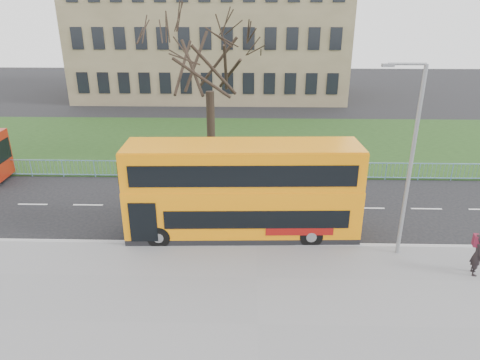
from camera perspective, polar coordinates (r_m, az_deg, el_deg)
ground at (r=20.54m, az=2.14°, el=-6.59°), size 120.00×120.00×0.00m
pavement at (r=14.91m, az=2.38°, el=-18.82°), size 80.00×10.50×0.12m
kerb at (r=19.15m, az=2.19°, el=-8.61°), size 80.00×0.20×0.14m
grass_verge at (r=33.80m, az=1.94°, el=5.08°), size 80.00×15.40×0.08m
guard_railing at (r=26.33m, az=2.04°, el=1.32°), size 40.00×0.12×1.10m
bare_tree at (r=28.49m, az=-4.08°, el=13.49°), size 7.81×7.81×11.16m
civic_building at (r=53.35m, az=-3.76°, el=18.80°), size 30.00×15.00×14.00m
yellow_bus at (r=19.07m, az=0.34°, el=-1.17°), size 10.39×2.83×4.32m
pedestrian at (r=19.05m, az=29.09°, el=-8.67°), size 0.54×0.70×1.72m
street_lamp at (r=17.93m, az=21.65°, el=2.93°), size 1.67×0.18×7.87m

